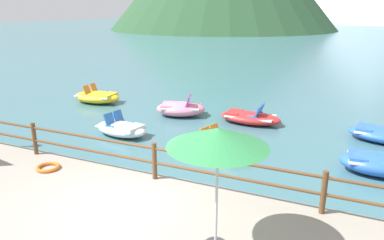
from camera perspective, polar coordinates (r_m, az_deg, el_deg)
The scene contains 10 objects.
ground_plane at distance 46.11m, azimuth 18.95°, elevation 10.54°, with size 200.00×200.00×0.00m, color #3D6B75.
dock_railing at distance 9.10m, azimuth -5.88°, elevation -5.75°, with size 23.92×0.12×0.95m.
beach_umbrella at distance 5.96m, azimuth 4.03°, elevation -3.00°, with size 1.70×1.70×2.24m.
life_ring at distance 10.50m, azimuth -21.46°, elevation -6.86°, with size 0.61×0.61×0.09m, color orange.
pedal_boat_1 at distance 15.89m, azimuth -1.80°, elevation 1.80°, with size 2.44×2.00×0.91m.
pedal_boat_2 at distance 15.01m, azimuth 8.99°, elevation 0.41°, with size 2.49×1.25×0.82m.
pedal_boat_3 at distance 11.88m, azimuth 4.30°, elevation -3.93°, with size 2.79×1.85×0.82m.
pedal_boat_4 at distance 13.68m, azimuth -10.94°, elevation -1.29°, with size 2.31×1.48×0.83m.
pedal_boat_5 at distance 18.69m, azimuth -14.53°, elevation 3.52°, with size 2.48×1.53×0.88m.
pedal_boat_6 at distance 11.61m, azimuth 27.10°, elevation -6.01°, with size 2.21×1.39×0.91m.
Camera 1 is at (4.24, -5.69, 4.48)m, focal length 34.33 mm.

